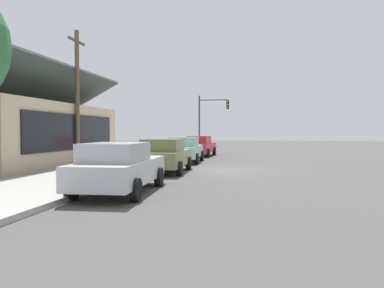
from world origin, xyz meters
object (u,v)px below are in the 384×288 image
(car_silver, at_px, (119,167))
(car_olive, at_px, (164,155))
(traffic_light_main, at_px, (211,114))
(utility_pole_wooden, at_px, (77,95))
(car_seafoam, at_px, (185,149))
(fire_hydrant_red, at_px, (162,155))
(car_cherry, at_px, (200,146))

(car_silver, relative_size, car_olive, 1.09)
(traffic_light_main, height_order, utility_pole_wooden, utility_pole_wooden)
(car_silver, distance_m, utility_pole_wooden, 10.44)
(car_seafoam, distance_m, utility_pole_wooden, 7.15)
(car_silver, bearing_deg, fire_hydrant_red, 5.30)
(car_olive, distance_m, car_cherry, 11.87)
(utility_pole_wooden, bearing_deg, car_olive, -112.87)
(car_seafoam, bearing_deg, traffic_light_main, -3.79)
(car_olive, bearing_deg, car_silver, 178.54)
(car_olive, relative_size, car_cherry, 0.96)
(car_silver, height_order, car_olive, same)
(car_seafoam, relative_size, utility_pole_wooden, 0.62)
(car_seafoam, xyz_separation_m, fire_hydrant_red, (-0.32, 1.36, -0.32))
(car_silver, bearing_deg, car_cherry, -1.96)
(car_silver, xyz_separation_m, utility_pole_wooden, (8.28, 5.55, 3.11))
(car_seafoam, bearing_deg, car_silver, 178.70)
(car_cherry, bearing_deg, car_seafoam, -177.74)
(car_seafoam, xyz_separation_m, traffic_light_main, (11.03, -0.30, 2.68))
(car_olive, height_order, fire_hydrant_red, car_olive)
(car_seafoam, height_order, fire_hydrant_red, car_seafoam)
(car_seafoam, bearing_deg, utility_pole_wooden, 121.43)
(car_olive, height_order, car_seafoam, same)
(car_silver, relative_size, car_cherry, 1.04)
(car_silver, distance_m, traffic_light_main, 23.04)
(car_seafoam, distance_m, fire_hydrant_red, 1.43)
(car_olive, xyz_separation_m, utility_pole_wooden, (2.33, 5.53, 3.11))
(car_olive, relative_size, fire_hydrant_red, 6.26)
(traffic_light_main, height_order, fire_hydrant_red, traffic_light_main)
(utility_pole_wooden, bearing_deg, car_cherry, -29.64)
(car_seafoam, distance_m, car_cherry, 5.97)
(car_olive, relative_size, traffic_light_main, 0.86)
(car_silver, height_order, car_cherry, same)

